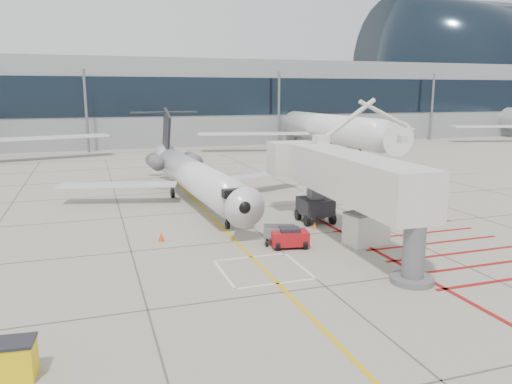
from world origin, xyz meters
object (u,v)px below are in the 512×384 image
object	(u,v)px
regional_jet	(201,163)
pushback_tug	(290,237)
jet_bridge	(355,186)
spill_bin	(10,360)

from	to	relation	value
regional_jet	pushback_tug	size ratio (longest dim) A/B	12.84
jet_bridge	pushback_tug	bearing A→B (deg)	169.07
regional_jet	spill_bin	size ratio (longest dim) A/B	18.44
jet_bridge	spill_bin	distance (m)	19.21
regional_jet	pushback_tug	bearing A→B (deg)	-79.61
pushback_tug	regional_jet	bearing A→B (deg)	113.95
regional_jet	jet_bridge	world-z (taller)	regional_jet
regional_jet	jet_bridge	xyz separation A→B (m)	(6.23, -12.04, -0.02)
jet_bridge	pushback_tug	distance (m)	4.69
jet_bridge	spill_bin	size ratio (longest dim) A/B	12.03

